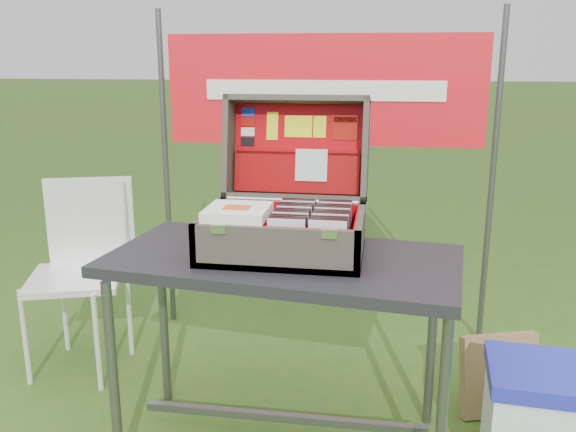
% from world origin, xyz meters
% --- Properties ---
extents(table, '(1.31, 0.77, 0.77)m').
position_xyz_m(table, '(-0.03, 0.03, 0.39)').
color(table, black).
rests_on(table, ground).
extents(table_top, '(1.31, 0.77, 0.04)m').
position_xyz_m(table_top, '(-0.03, 0.03, 0.75)').
color(table_top, black).
rests_on(table_top, ground).
extents(table_leg_fl, '(0.04, 0.04, 0.73)m').
position_xyz_m(table_leg_fl, '(-0.59, -0.22, 0.37)').
color(table_leg_fl, '#59595B').
rests_on(table_leg_fl, ground).
extents(table_leg_fr, '(0.04, 0.04, 0.73)m').
position_xyz_m(table_leg_fr, '(0.53, -0.22, 0.37)').
color(table_leg_fr, '#59595B').
rests_on(table_leg_fr, ground).
extents(table_leg_bl, '(0.04, 0.04, 0.73)m').
position_xyz_m(table_leg_bl, '(-0.59, 0.28, 0.37)').
color(table_leg_bl, '#59595B').
rests_on(table_leg_bl, ground).
extents(table_leg_br, '(0.04, 0.04, 0.73)m').
position_xyz_m(table_leg_br, '(0.53, 0.28, 0.37)').
color(table_leg_br, '#59595B').
rests_on(table_leg_br, ground).
extents(table_brace, '(1.09, 0.03, 0.03)m').
position_xyz_m(table_brace, '(-0.03, 0.03, 0.12)').
color(table_brace, '#59595B').
rests_on(table_brace, ground).
extents(suitcase, '(0.57, 0.56, 0.54)m').
position_xyz_m(suitcase, '(-0.03, 0.11, 1.04)').
color(suitcase, '#615C4F').
rests_on(suitcase, table).
extents(suitcase_base_bottom, '(0.57, 0.40, 0.02)m').
position_xyz_m(suitcase_base_bottom, '(-0.03, 0.05, 0.79)').
color(suitcase_base_bottom, '#615C4F').
rests_on(suitcase_base_bottom, table_top).
extents(suitcase_base_wall_front, '(0.57, 0.02, 0.15)m').
position_xyz_m(suitcase_base_wall_front, '(-0.03, -0.14, 0.85)').
color(suitcase_base_wall_front, '#615C4F').
rests_on(suitcase_base_wall_front, table_top).
extents(suitcase_base_wall_back, '(0.57, 0.02, 0.15)m').
position_xyz_m(suitcase_base_wall_back, '(-0.03, 0.24, 0.85)').
color(suitcase_base_wall_back, '#615C4F').
rests_on(suitcase_base_wall_back, table_top).
extents(suitcase_base_wall_left, '(0.02, 0.40, 0.15)m').
position_xyz_m(suitcase_base_wall_left, '(-0.30, 0.05, 0.85)').
color(suitcase_base_wall_left, '#615C4F').
rests_on(suitcase_base_wall_left, table_top).
extents(suitcase_base_wall_right, '(0.02, 0.40, 0.15)m').
position_xyz_m(suitcase_base_wall_right, '(0.24, 0.05, 0.85)').
color(suitcase_base_wall_right, '#615C4F').
rests_on(suitcase_base_wall_right, table_top).
extents(suitcase_liner_floor, '(0.52, 0.36, 0.01)m').
position_xyz_m(suitcase_liner_floor, '(-0.03, 0.05, 0.80)').
color(suitcase_liner_floor, '#DA0009').
rests_on(suitcase_liner_floor, suitcase_base_bottom).
extents(suitcase_latch_left, '(0.05, 0.01, 0.03)m').
position_xyz_m(suitcase_latch_left, '(-0.21, -0.16, 0.92)').
color(suitcase_latch_left, silver).
rests_on(suitcase_latch_left, suitcase_base_wall_front).
extents(suitcase_latch_right, '(0.05, 0.01, 0.03)m').
position_xyz_m(suitcase_latch_right, '(0.15, -0.16, 0.92)').
color(suitcase_latch_right, silver).
rests_on(suitcase_latch_right, suitcase_base_wall_front).
extents(suitcase_hinge, '(0.51, 0.02, 0.02)m').
position_xyz_m(suitcase_hinge, '(-0.03, 0.25, 0.93)').
color(suitcase_hinge, silver).
rests_on(suitcase_hinge, suitcase_base_wall_back).
extents(suitcase_lid_back, '(0.57, 0.09, 0.40)m').
position_xyz_m(suitcase_lid_back, '(-0.03, 0.42, 1.10)').
color(suitcase_lid_back, '#615C4F').
rests_on(suitcase_lid_back, suitcase_base_wall_back).
extents(suitcase_lid_rim_far, '(0.57, 0.15, 0.05)m').
position_xyz_m(suitcase_lid_rim_far, '(-0.03, 0.39, 1.30)').
color(suitcase_lid_rim_far, '#615C4F').
rests_on(suitcase_lid_rim_far, suitcase_lid_back).
extents(suitcase_lid_rim_near, '(0.57, 0.15, 0.05)m').
position_xyz_m(suitcase_lid_rim_near, '(-0.03, 0.33, 0.92)').
color(suitcase_lid_rim_near, '#615C4F').
rests_on(suitcase_lid_rim_near, suitcase_lid_back).
extents(suitcase_lid_rim_left, '(0.02, 0.22, 0.42)m').
position_xyz_m(suitcase_lid_rim_left, '(-0.30, 0.36, 1.11)').
color(suitcase_lid_rim_left, '#615C4F').
rests_on(suitcase_lid_rim_left, suitcase_lid_back).
extents(suitcase_lid_rim_right, '(0.02, 0.22, 0.42)m').
position_xyz_m(suitcase_lid_rim_right, '(0.24, 0.36, 1.11)').
color(suitcase_lid_rim_right, '#615C4F').
rests_on(suitcase_lid_rim_right, suitcase_lid_back).
extents(suitcase_lid_liner, '(0.52, 0.07, 0.35)m').
position_xyz_m(suitcase_lid_liner, '(-0.03, 0.41, 1.10)').
color(suitcase_lid_liner, '#DA0009').
rests_on(suitcase_lid_liner, suitcase_lid_back).
extents(suitcase_liner_wall_front, '(0.52, 0.01, 0.13)m').
position_xyz_m(suitcase_liner_wall_front, '(-0.03, -0.13, 0.86)').
color(suitcase_liner_wall_front, '#DA0009').
rests_on(suitcase_liner_wall_front, suitcase_base_bottom).
extents(suitcase_liner_wall_back, '(0.52, 0.01, 0.13)m').
position_xyz_m(suitcase_liner_wall_back, '(-0.03, 0.22, 0.86)').
color(suitcase_liner_wall_back, '#DA0009').
rests_on(suitcase_liner_wall_back, suitcase_base_bottom).
extents(suitcase_liner_wall_left, '(0.01, 0.36, 0.13)m').
position_xyz_m(suitcase_liner_wall_left, '(-0.29, 0.05, 0.86)').
color(suitcase_liner_wall_left, '#DA0009').
rests_on(suitcase_liner_wall_left, suitcase_base_bottom).
extents(suitcase_liner_wall_right, '(0.01, 0.36, 0.13)m').
position_xyz_m(suitcase_liner_wall_right, '(0.23, 0.05, 0.86)').
color(suitcase_liner_wall_right, '#DA0009').
rests_on(suitcase_liner_wall_right, suitcase_base_bottom).
extents(suitcase_lid_pocket, '(0.50, 0.06, 0.16)m').
position_xyz_m(suitcase_lid_pocket, '(-0.03, 0.37, 1.01)').
color(suitcase_lid_pocket, '#820607').
rests_on(suitcase_lid_pocket, suitcase_lid_liner).
extents(suitcase_pocket_edge, '(0.49, 0.02, 0.02)m').
position_xyz_m(suitcase_pocket_edge, '(-0.03, 0.38, 1.09)').
color(suitcase_pocket_edge, '#820607').
rests_on(suitcase_pocket_edge, suitcase_lid_pocket).
extents(suitcase_pocket_cd, '(0.13, 0.03, 0.13)m').
position_xyz_m(suitcase_pocket_cd, '(0.03, 0.36, 1.05)').
color(suitcase_pocket_cd, silver).
rests_on(suitcase_pocket_cd, suitcase_lid_pocket).
extents(lid_sticker_cc_a, '(0.06, 0.01, 0.03)m').
position_xyz_m(lid_sticker_cc_a, '(-0.24, 0.43, 1.24)').
color(lid_sticker_cc_a, '#1933B2').
rests_on(lid_sticker_cc_a, suitcase_lid_liner).
extents(lid_sticker_cc_b, '(0.06, 0.01, 0.03)m').
position_xyz_m(lid_sticker_cc_b, '(-0.24, 0.42, 1.21)').
color(lid_sticker_cc_b, '#9D0D05').
rests_on(lid_sticker_cc_b, suitcase_lid_liner).
extents(lid_sticker_cc_c, '(0.06, 0.01, 0.03)m').
position_xyz_m(lid_sticker_cc_c, '(-0.24, 0.42, 1.17)').
color(lid_sticker_cc_c, white).
rests_on(lid_sticker_cc_c, suitcase_lid_liner).
extents(lid_sticker_cc_d, '(0.06, 0.01, 0.03)m').
position_xyz_m(lid_sticker_cc_d, '(-0.24, 0.41, 1.13)').
color(lid_sticker_cc_d, black).
rests_on(lid_sticker_cc_d, suitcase_lid_liner).
extents(lid_card_neon_tall, '(0.05, 0.02, 0.11)m').
position_xyz_m(lid_card_neon_tall, '(-0.14, 0.42, 1.19)').
color(lid_card_neon_tall, '#DFED15').
rests_on(lid_card_neon_tall, suitcase_lid_liner).
extents(lid_card_neon_main, '(0.11, 0.02, 0.08)m').
position_xyz_m(lid_card_neon_main, '(-0.03, 0.42, 1.19)').
color(lid_card_neon_main, '#DFED15').
rests_on(lid_card_neon_main, suitcase_lid_liner).
extents(lid_card_neon_small, '(0.05, 0.02, 0.08)m').
position_xyz_m(lid_card_neon_small, '(0.05, 0.42, 1.19)').
color(lid_card_neon_small, '#DFED15').
rests_on(lid_card_neon_small, suitcase_lid_liner).
extents(lid_sticker_band, '(0.10, 0.02, 0.10)m').
position_xyz_m(lid_sticker_band, '(0.16, 0.42, 1.19)').
color(lid_sticker_band, '#9D0D05').
rests_on(lid_sticker_band, suitcase_lid_liner).
extents(lid_sticker_band_bar, '(0.09, 0.01, 0.02)m').
position_xyz_m(lid_sticker_band_bar, '(0.16, 0.42, 1.22)').
color(lid_sticker_band_bar, black).
rests_on(lid_sticker_band_bar, suitcase_lid_liner).
extents(cd_left_0, '(0.13, 0.01, 0.14)m').
position_xyz_m(cd_left_0, '(0.00, -0.11, 0.87)').
color(cd_left_0, silver).
rests_on(cd_left_0, suitcase_liner_floor).
extents(cd_left_1, '(0.13, 0.01, 0.14)m').
position_xyz_m(cd_left_1, '(0.00, -0.09, 0.87)').
color(cd_left_1, black).
rests_on(cd_left_1, suitcase_liner_floor).
extents(cd_left_2, '(0.13, 0.01, 0.14)m').
position_xyz_m(cd_left_2, '(0.00, -0.06, 0.87)').
color(cd_left_2, black).
rests_on(cd_left_2, suitcase_liner_floor).
extents(cd_left_3, '(0.13, 0.01, 0.14)m').
position_xyz_m(cd_left_3, '(0.00, -0.04, 0.87)').
color(cd_left_3, black).
rests_on(cd_left_3, suitcase_liner_floor).
extents(cd_left_4, '(0.13, 0.01, 0.14)m').
position_xyz_m(cd_left_4, '(0.00, -0.02, 0.87)').
color(cd_left_4, silver).
rests_on(cd_left_4, suitcase_liner_floor).
extents(cd_left_5, '(0.13, 0.01, 0.14)m').
position_xyz_m(cd_left_5, '(0.00, 0.00, 0.87)').
color(cd_left_5, black).
rests_on(cd_left_5, suitcase_liner_floor).
extents(cd_left_6, '(0.13, 0.01, 0.14)m').
position_xyz_m(cd_left_6, '(0.00, 0.03, 0.87)').
color(cd_left_6, black).
rests_on(cd_left_6, suitcase_liner_floor).
extents(cd_left_7, '(0.13, 0.01, 0.14)m').
position_xyz_m(cd_left_7, '(0.00, 0.05, 0.87)').
color(cd_left_7, black).
rests_on(cd_left_7, suitcase_liner_floor).
extents(cd_left_8, '(0.13, 0.01, 0.14)m').
position_xyz_m(cd_left_8, '(0.00, 0.07, 0.87)').
color(cd_left_8, silver).
rests_on(cd_left_8, suitcase_liner_floor).
extents(cd_left_9, '(0.13, 0.01, 0.14)m').
position_xyz_m(cd_left_9, '(0.00, 0.09, 0.87)').
color(cd_left_9, black).
rests_on(cd_left_9, suitcase_liner_floor).
extents(cd_left_10, '(0.13, 0.01, 0.14)m').
position_xyz_m(cd_left_10, '(0.00, 0.11, 0.87)').
color(cd_left_10, black).
rests_on(cd_left_10, suitcase_liner_floor).
extents(cd_left_11, '(0.13, 0.01, 0.14)m').
position_xyz_m(cd_left_11, '(0.00, 0.14, 0.87)').
color(cd_left_11, black).
rests_on(cd_left_11, suitcase_liner_floor).
extents(cd_left_12, '(0.13, 0.01, 0.14)m').
position_xyz_m(cd_left_12, '(0.00, 0.16, 0.87)').
color(cd_left_12, silver).
rests_on(cd_left_12, suitcase_liner_floor).
extents(cd_left_13, '(0.13, 0.01, 0.14)m').
position_xyz_m(cd_left_13, '(0.00, 0.18, 0.87)').
color(cd_left_13, black).
rests_on(cd_left_13, suitcase_liner_floor).
extents(cd_left_14, '(0.13, 0.01, 0.14)m').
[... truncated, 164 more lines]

